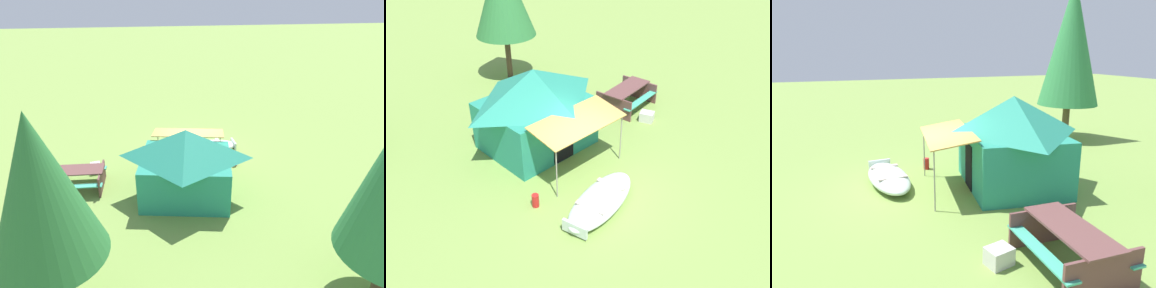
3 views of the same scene
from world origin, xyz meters
The scene contains 7 objects.
ground_plane centered at (0.00, 0.00, 0.00)m, with size 80.00×80.00×0.00m, color #799A46.
beached_rowboat centered at (-0.63, -0.63, 0.23)m, with size 2.78×1.28×0.43m.
canvas_cabin_tent centered at (0.63, 2.68, 1.34)m, with size 3.65×4.23×2.58m.
picnic_table centered at (4.58, 1.78, 0.50)m, with size 1.99×1.52×0.80m.
cooler_box centered at (4.09, 0.64, 0.17)m, with size 0.46×0.38×0.34m, color silver.
fuel_can centered at (-1.62, 0.75, 0.18)m, with size 0.19×0.19×0.37m, color red.
pine_tree_back_left centered at (-3.65, 7.60, 4.07)m, with size 2.56×2.56×6.66m.
Camera 3 is at (9.20, -1.92, 3.78)m, focal length 33.09 mm.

